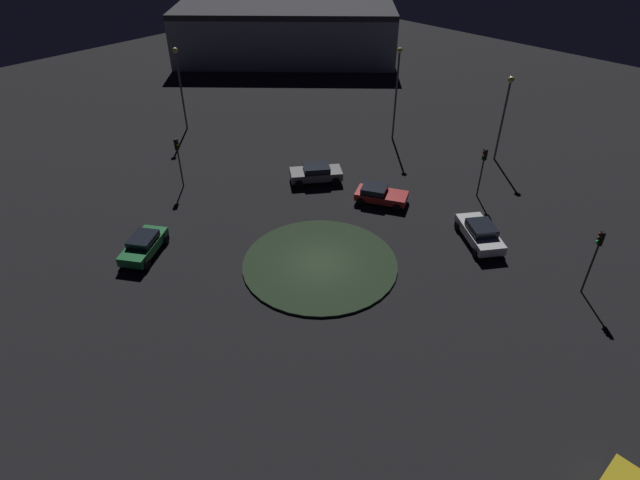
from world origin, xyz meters
TOP-DOWN VIEW (x-y plane):
  - ground_plane at (0.00, 0.00)m, footprint 119.67×119.67m
  - roundabout_island at (0.00, 0.00)m, footprint 10.26×10.26m
  - car_grey at (-7.92, -8.15)m, footprint 4.52×4.08m
  - car_red at (-8.99, -2.22)m, footprint 3.41×4.38m
  - car_white at (-9.63, 6.18)m, footprint 4.24×4.77m
  - car_green at (7.44, -9.36)m, footprint 4.39×3.72m
  - traffic_light_west at (-15.17, 2.80)m, footprint 0.38×0.33m
  - traffic_light_south at (0.31, -15.42)m, footprint 0.30×0.36m
  - traffic_light_northwest at (-9.31, 13.52)m, footprint 0.37×0.40m
  - streetlamp_west at (-22.12, 0.52)m, footprint 0.52×0.52m
  - streetlamp_south at (-6.68, -25.23)m, footprint 0.51×0.51m
  - streetlamp_southwest at (-19.20, -8.82)m, footprint 0.47×0.47m
  - store_building at (-30.94, -36.48)m, footprint 30.34×31.06m

SIDE VIEW (x-z plane):
  - ground_plane at x=0.00m, z-range 0.00..0.00m
  - roundabout_island at x=0.00m, z-range 0.00..0.15m
  - car_red at x=-8.99m, z-range 0.03..1.33m
  - car_green at x=7.44m, z-range 0.05..1.44m
  - car_white at x=-9.63m, z-range 0.02..1.50m
  - car_grey at x=-7.92m, z-range 0.05..1.51m
  - traffic_light_west at x=-15.17m, z-range 0.87..4.96m
  - traffic_light_south at x=0.31m, z-range 0.89..5.09m
  - traffic_light_northwest at x=-9.31m, z-range 0.94..5.43m
  - store_building at x=-30.94m, z-range 0.00..6.87m
  - streetlamp_west at x=-22.12m, z-range 1.22..8.73m
  - streetlamp_south at x=-6.68m, z-range 1.18..9.16m
  - streetlamp_southwest at x=-19.20m, z-range 1.03..9.67m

